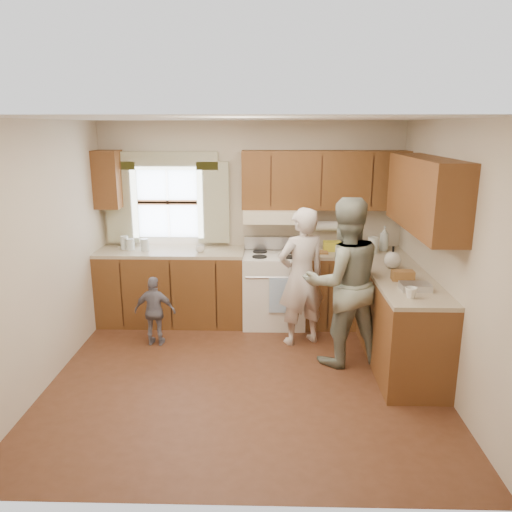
{
  "coord_description": "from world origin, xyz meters",
  "views": [
    {
      "loc": [
        0.23,
        -4.52,
        2.44
      ],
      "look_at": [
        0.1,
        0.4,
        1.15
      ],
      "focal_mm": 35.0,
      "sensor_mm": 36.0,
      "label": 1
    }
  ],
  "objects_px": {
    "woman_right": "(343,282)",
    "child": "(155,311)",
    "stove": "(274,288)",
    "woman_left": "(301,277)"
  },
  "relations": [
    {
      "from": "woman_right",
      "to": "child",
      "type": "bearing_deg",
      "value": -24.34
    },
    {
      "from": "stove",
      "to": "child",
      "type": "xyz_separation_m",
      "value": [
        -1.35,
        -0.69,
        -0.06
      ]
    },
    {
      "from": "stove",
      "to": "woman_left",
      "type": "height_order",
      "value": "woman_left"
    },
    {
      "from": "stove",
      "to": "woman_right",
      "type": "bearing_deg",
      "value": -56.32
    },
    {
      "from": "stove",
      "to": "woman_right",
      "type": "height_order",
      "value": "woman_right"
    },
    {
      "from": "woman_left",
      "to": "child",
      "type": "xyz_separation_m",
      "value": [
        -1.65,
        -0.1,
        -0.39
      ]
    },
    {
      "from": "stove",
      "to": "woman_right",
      "type": "xyz_separation_m",
      "value": [
        0.7,
        -1.05,
        0.41
      ]
    },
    {
      "from": "stove",
      "to": "woman_right",
      "type": "distance_m",
      "value": 1.33
    },
    {
      "from": "woman_right",
      "to": "child",
      "type": "height_order",
      "value": "woman_right"
    },
    {
      "from": "stove",
      "to": "child",
      "type": "relative_size",
      "value": 1.33
    }
  ]
}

